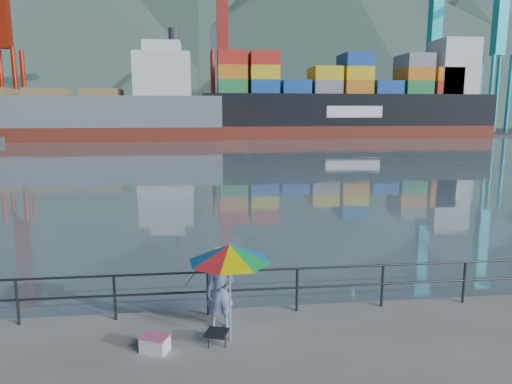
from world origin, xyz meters
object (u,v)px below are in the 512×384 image
(container_ship, at_px, (356,104))
(beach_umbrella, at_px, (230,253))
(cooler_bag, at_px, (155,344))
(fisherman, at_px, (220,292))
(bulk_carrier, at_px, (72,114))

(container_ship, bearing_deg, beach_umbrella, -110.31)
(beach_umbrella, xyz_separation_m, cooler_bag, (-1.44, -0.26, -1.65))
(fisherman, height_order, cooler_bag, fisherman)
(cooler_bag, height_order, bulk_carrier, bulk_carrier)
(bulk_carrier, bearing_deg, cooler_bag, -73.92)
(fisherman, xyz_separation_m, cooler_bag, (-1.27, -0.83, -0.65))
(beach_umbrella, distance_m, bulk_carrier, 74.18)
(beach_umbrella, distance_m, cooler_bag, 2.21)
(cooler_bag, bearing_deg, container_ship, 92.26)
(cooler_bag, relative_size, container_ship, 0.01)
(bulk_carrier, relative_size, container_ship, 1.00)
(fisherman, distance_m, container_ship, 79.15)
(fisherman, relative_size, bulk_carrier, 0.03)
(fisherman, distance_m, cooler_bag, 1.64)
(beach_umbrella, bearing_deg, container_ship, 69.69)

